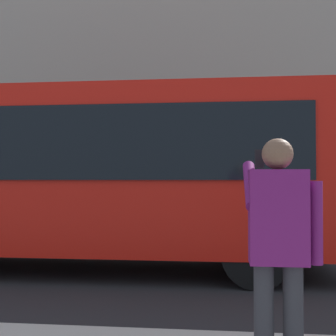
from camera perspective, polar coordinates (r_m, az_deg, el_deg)
name	(u,v)px	position (r m, az deg, el deg)	size (l,w,h in m)	color
ground_plane	(156,270)	(8.06, -1.45, -12.56)	(60.00, 60.00, 0.00)	#232326
building_facade_far	(186,42)	(15.32, 2.29, 15.41)	(28.00, 1.55, 12.00)	#A89E8E
red_bus	(75,172)	(8.14, -11.49, -0.51)	(9.05, 2.54, 3.08)	red
pedestrian_photographer	(278,239)	(3.35, 13.56, -8.60)	(0.53, 0.52, 1.70)	#2D2D33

